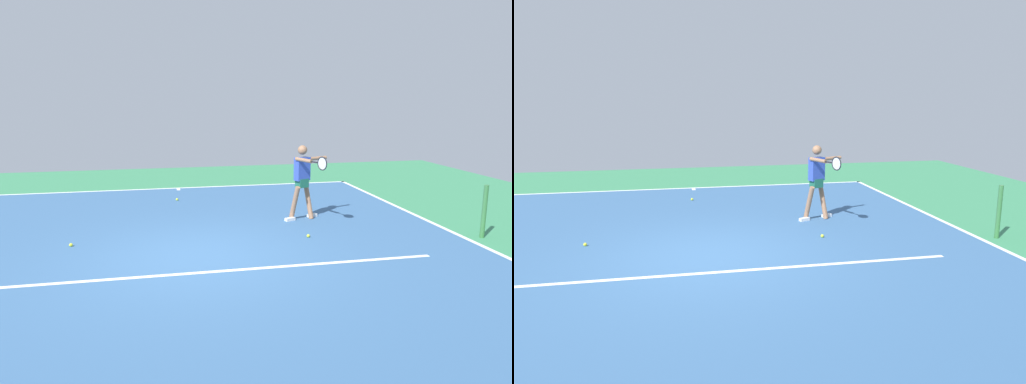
# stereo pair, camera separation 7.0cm
# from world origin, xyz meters

# --- Properties ---
(ground_plane) EXTENTS (21.29, 21.29, 0.00)m
(ground_plane) POSITION_xyz_m (0.00, 0.00, 0.00)
(ground_plane) COLOR #388456
(court_surface) EXTENTS (10.78, 13.03, 0.00)m
(court_surface) POSITION_xyz_m (0.00, 0.00, 0.00)
(court_surface) COLOR #38608E
(court_surface) RESTS_ON ground_plane
(court_line_baseline_near) EXTENTS (10.78, 0.10, 0.01)m
(court_line_baseline_near) POSITION_xyz_m (0.00, -6.46, 0.00)
(court_line_baseline_near) COLOR white
(court_line_baseline_near) RESTS_ON ground_plane
(court_line_sideline_left) EXTENTS (0.10, 13.03, 0.01)m
(court_line_sideline_left) POSITION_xyz_m (-5.34, 0.00, 0.00)
(court_line_sideline_left) COLOR white
(court_line_sideline_left) RESTS_ON ground_plane
(court_line_service) EXTENTS (8.08, 0.10, 0.01)m
(court_line_service) POSITION_xyz_m (0.00, 0.78, 0.00)
(court_line_service) COLOR white
(court_line_service) RESTS_ON ground_plane
(court_line_centre_mark) EXTENTS (0.10, 0.30, 0.01)m
(court_line_centre_mark) POSITION_xyz_m (0.00, -6.26, 0.00)
(court_line_centre_mark) COLOR white
(court_line_centre_mark) RESTS_ON ground_plane
(net_post) EXTENTS (0.09, 0.09, 1.07)m
(net_post) POSITION_xyz_m (-5.69, 0.00, 0.54)
(net_post) COLOR #38753D
(net_post) RESTS_ON ground_plane
(tennis_player) EXTENTS (1.09, 1.31, 1.71)m
(tennis_player) POSITION_xyz_m (-2.60, -2.13, 0.97)
(tennis_player) COLOR #9E7051
(tennis_player) RESTS_ON ground_plane
(tennis_ball_by_sideline) EXTENTS (0.07, 0.07, 0.07)m
(tennis_ball_by_sideline) POSITION_xyz_m (0.12, -4.70, 0.03)
(tennis_ball_by_sideline) COLOR #CCE033
(tennis_ball_by_sideline) RESTS_ON ground_plane
(tennis_ball_near_player) EXTENTS (0.07, 0.07, 0.07)m
(tennis_ball_near_player) POSITION_xyz_m (2.27, -1.08, 0.03)
(tennis_ball_near_player) COLOR yellow
(tennis_ball_near_player) RESTS_ON ground_plane
(tennis_ball_near_service_line) EXTENTS (0.07, 0.07, 0.07)m
(tennis_ball_near_service_line) POSITION_xyz_m (-2.29, -0.72, 0.03)
(tennis_ball_near_service_line) COLOR #CCE033
(tennis_ball_near_service_line) RESTS_ON ground_plane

